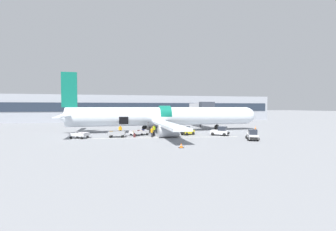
{
  "coord_description": "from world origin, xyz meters",
  "views": [
    {
      "loc": [
        -8.09,
        -41.11,
        4.99
      ],
      "look_at": [
        2.07,
        2.22,
        3.28
      ],
      "focal_mm": 24.0,
      "sensor_mm": 36.0,
      "label": 1
    }
  ],
  "objects_px": {
    "baggage_cart_empty": "(80,135)",
    "ground_crew_driver": "(152,131)",
    "baggage_tug_lead": "(220,131)",
    "suitcase_on_tarmac_spare": "(154,134)",
    "suitcase_on_tarmac_upright": "(134,135)",
    "baggage_tug_mid": "(252,135)",
    "baggage_cart_queued": "(117,134)",
    "baggage_cart_loading": "(140,133)",
    "baggage_tug_rear": "(187,131)",
    "ground_crew_loader_b": "(154,130)",
    "airplane": "(162,117)",
    "ground_crew_loader_a": "(120,130)",
    "ground_crew_supervisor": "(152,132)"
  },
  "relations": [
    {
      "from": "baggage_cart_empty",
      "to": "ground_crew_driver",
      "type": "height_order",
      "value": "ground_crew_driver"
    },
    {
      "from": "baggage_tug_lead",
      "to": "suitcase_on_tarmac_spare",
      "type": "relative_size",
      "value": 5.1
    },
    {
      "from": "suitcase_on_tarmac_upright",
      "to": "baggage_cart_empty",
      "type": "bearing_deg",
      "value": 174.27
    },
    {
      "from": "baggage_tug_mid",
      "to": "baggage_tug_lead",
      "type": "bearing_deg",
      "value": 108.89
    },
    {
      "from": "baggage_tug_mid",
      "to": "baggage_cart_queued",
      "type": "distance_m",
      "value": 21.41
    },
    {
      "from": "baggage_cart_loading",
      "to": "suitcase_on_tarmac_spare",
      "type": "xyz_separation_m",
      "value": [
        2.3,
        -1.28,
        -0.18
      ]
    },
    {
      "from": "baggage_tug_lead",
      "to": "baggage_tug_rear",
      "type": "distance_m",
      "value": 5.81
    },
    {
      "from": "baggage_cart_loading",
      "to": "baggage_cart_empty",
      "type": "xyz_separation_m",
      "value": [
        -9.7,
        -1.62,
        -0.01
      ]
    },
    {
      "from": "ground_crew_loader_b",
      "to": "suitcase_on_tarmac_spare",
      "type": "bearing_deg",
      "value": -101.13
    },
    {
      "from": "airplane",
      "to": "suitcase_on_tarmac_upright",
      "type": "distance_m",
      "value": 10.23
    },
    {
      "from": "baggage_cart_queued",
      "to": "ground_crew_loader_a",
      "type": "xyz_separation_m",
      "value": [
        0.66,
        3.23,
        0.42
      ]
    },
    {
      "from": "baggage_cart_loading",
      "to": "suitcase_on_tarmac_upright",
      "type": "bearing_deg",
      "value": -114.1
    },
    {
      "from": "ground_crew_loader_b",
      "to": "baggage_cart_loading",
      "type": "bearing_deg",
      "value": -170.69
    },
    {
      "from": "airplane",
      "to": "suitcase_on_tarmac_upright",
      "type": "xyz_separation_m",
      "value": [
        -6.21,
        -7.68,
        -2.67
      ]
    },
    {
      "from": "ground_crew_loader_a",
      "to": "ground_crew_driver",
      "type": "bearing_deg",
      "value": -34.5
    },
    {
      "from": "baggage_cart_loading",
      "to": "ground_crew_loader_b",
      "type": "relative_size",
      "value": 2.35
    },
    {
      "from": "ground_crew_supervisor",
      "to": "baggage_cart_empty",
      "type": "bearing_deg",
      "value": 172.89
    },
    {
      "from": "airplane",
      "to": "baggage_cart_queued",
      "type": "relative_size",
      "value": 11.31
    },
    {
      "from": "ground_crew_loader_a",
      "to": "ground_crew_driver",
      "type": "relative_size",
      "value": 0.99
    },
    {
      "from": "baggage_cart_empty",
      "to": "ground_crew_driver",
      "type": "bearing_deg",
      "value": -2.24
    },
    {
      "from": "baggage_tug_rear",
      "to": "baggage_cart_loading",
      "type": "xyz_separation_m",
      "value": [
        -8.36,
        1.32,
        -0.17
      ]
    },
    {
      "from": "baggage_cart_loading",
      "to": "suitcase_on_tarmac_spare",
      "type": "height_order",
      "value": "baggage_cart_loading"
    },
    {
      "from": "airplane",
      "to": "ground_crew_driver",
      "type": "distance_m",
      "value": 8.2
    },
    {
      "from": "baggage_cart_queued",
      "to": "ground_crew_supervisor",
      "type": "xyz_separation_m",
      "value": [
        5.63,
        -1.33,
        0.35
      ]
    },
    {
      "from": "baggage_cart_loading",
      "to": "baggage_cart_queued",
      "type": "height_order",
      "value": "baggage_cart_queued"
    },
    {
      "from": "ground_crew_loader_a",
      "to": "suitcase_on_tarmac_upright",
      "type": "relative_size",
      "value": 2.29
    },
    {
      "from": "baggage_tug_rear",
      "to": "ground_crew_loader_a",
      "type": "distance_m",
      "value": 12.0
    },
    {
      "from": "airplane",
      "to": "baggage_cart_loading",
      "type": "relative_size",
      "value": 10.13
    },
    {
      "from": "baggage_tug_mid",
      "to": "ground_crew_driver",
      "type": "bearing_deg",
      "value": 151.79
    },
    {
      "from": "baggage_cart_empty",
      "to": "ground_crew_loader_b",
      "type": "distance_m",
      "value": 12.52
    },
    {
      "from": "baggage_tug_mid",
      "to": "baggage_cart_queued",
      "type": "bearing_deg",
      "value": 158.38
    },
    {
      "from": "ground_crew_loader_a",
      "to": "ground_crew_supervisor",
      "type": "xyz_separation_m",
      "value": [
        4.97,
        -4.56,
        -0.07
      ]
    },
    {
      "from": "baggage_cart_empty",
      "to": "ground_crew_driver",
      "type": "xyz_separation_m",
      "value": [
        11.64,
        -0.45,
        0.45
      ]
    },
    {
      "from": "baggage_cart_queued",
      "to": "ground_crew_driver",
      "type": "bearing_deg",
      "value": -3.57
    },
    {
      "from": "baggage_tug_mid",
      "to": "baggage_cart_loading",
      "type": "bearing_deg",
      "value": 148.98
    },
    {
      "from": "airplane",
      "to": "ground_crew_loader_b",
      "type": "bearing_deg",
      "value": -117.3
    },
    {
      "from": "airplane",
      "to": "baggage_cart_empty",
      "type": "bearing_deg",
      "value": -155.28
    },
    {
      "from": "suitcase_on_tarmac_upright",
      "to": "ground_crew_loader_b",
      "type": "bearing_deg",
      "value": 37.82
    },
    {
      "from": "ground_crew_loader_b",
      "to": "suitcase_on_tarmac_upright",
      "type": "height_order",
      "value": "ground_crew_loader_b"
    },
    {
      "from": "ground_crew_driver",
      "to": "ground_crew_loader_b",
      "type": "bearing_deg",
      "value": 74.16
    },
    {
      "from": "ground_crew_driver",
      "to": "suitcase_on_tarmac_upright",
      "type": "bearing_deg",
      "value": -172.36
    },
    {
      "from": "baggage_tug_mid",
      "to": "baggage_tug_rear",
      "type": "bearing_deg",
      "value": 132.52
    },
    {
      "from": "baggage_tug_lead",
      "to": "ground_crew_loader_b",
      "type": "height_order",
      "value": "ground_crew_loader_b"
    },
    {
      "from": "baggage_cart_loading",
      "to": "suitcase_on_tarmac_spare",
      "type": "relative_size",
      "value": 6.09
    },
    {
      "from": "ground_crew_supervisor",
      "to": "suitcase_on_tarmac_upright",
      "type": "distance_m",
      "value": 2.88
    },
    {
      "from": "ground_crew_supervisor",
      "to": "ground_crew_driver",
      "type": "bearing_deg",
      "value": 75.03
    },
    {
      "from": "baggage_tug_rear",
      "to": "ground_crew_driver",
      "type": "distance_m",
      "value": 6.48
    },
    {
      "from": "suitcase_on_tarmac_upright",
      "to": "suitcase_on_tarmac_spare",
      "type": "xyz_separation_m",
      "value": [
        3.41,
        1.2,
        -0.04
      ]
    },
    {
      "from": "baggage_tug_lead",
      "to": "baggage_tug_mid",
      "type": "height_order",
      "value": "baggage_tug_mid"
    },
    {
      "from": "baggage_tug_lead",
      "to": "baggage_cart_empty",
      "type": "bearing_deg",
      "value": 175.83
    }
  ]
}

